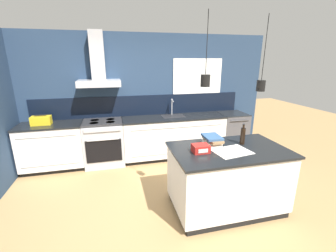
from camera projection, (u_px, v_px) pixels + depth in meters
name	position (u px, v px, depth m)	size (l,w,h in m)	color
ground_plane	(163.00, 206.00, 3.31)	(16.00, 16.00, 0.00)	tan
wall_back	(140.00, 95.00, 4.77)	(5.60, 2.39, 2.60)	navy
counter_run_left	(53.00, 146.00, 4.34)	(1.16, 0.64, 0.91)	black
counter_run_sink	(174.00, 137.00, 4.90)	(2.18, 0.64, 1.26)	black
oven_range	(104.00, 143.00, 4.56)	(0.77, 0.66, 0.91)	#B5B5BA
dishwasher	(231.00, 132.00, 5.21)	(0.59, 0.65, 0.91)	#4C4C51
kitchen_island	(227.00, 178.00, 3.18)	(1.57, 0.96, 0.91)	black
bottle_on_island	(243.00, 136.00, 3.19)	(0.07, 0.07, 0.30)	black
book_stack	(212.00, 141.00, 3.15)	(0.27, 0.35, 0.14)	silver
red_supply_box	(201.00, 148.00, 2.92)	(0.22, 0.17, 0.10)	red
paper_pile	(232.00, 151.00, 2.95)	(0.52, 0.43, 0.01)	silver
yellow_toolbox	(41.00, 120.00, 4.16)	(0.34, 0.18, 0.19)	gold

